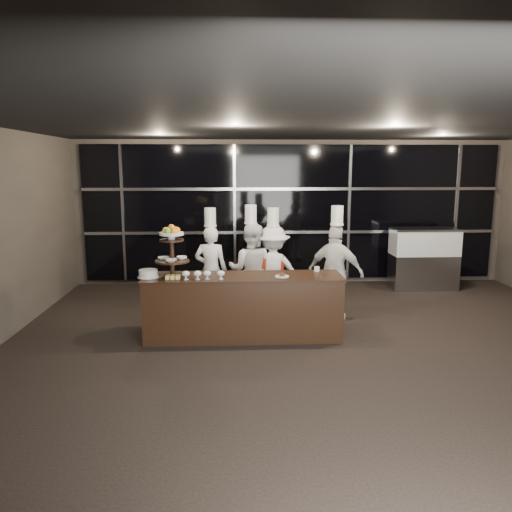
{
  "coord_description": "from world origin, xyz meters",
  "views": [
    {
      "loc": [
        -1.25,
        -5.44,
        2.46
      ],
      "look_at": [
        -0.9,
        1.82,
        1.15
      ],
      "focal_mm": 35.0,
      "sensor_mm": 36.0,
      "label": 1
    }
  ],
  "objects_px": {
    "layer_cake": "(148,274)",
    "display_case": "(424,255)",
    "display_stand": "(172,247)",
    "chef_b": "(251,269)",
    "chef_c": "(273,270)",
    "chef_d": "(336,272)",
    "chef_a": "(211,268)",
    "buffet_counter": "(243,306)"
  },
  "relations": [
    {
      "from": "display_case",
      "to": "chef_a",
      "type": "xyz_separation_m",
      "value": [
        -4.23,
        -1.57,
        0.1
      ]
    },
    {
      "from": "display_stand",
      "to": "buffet_counter",
      "type": "bearing_deg",
      "value": 0.01
    },
    {
      "from": "chef_a",
      "to": "chef_c",
      "type": "xyz_separation_m",
      "value": [
        1.03,
        -0.04,
        -0.02
      ]
    },
    {
      "from": "buffet_counter",
      "to": "display_case",
      "type": "relative_size",
      "value": 2.15
    },
    {
      "from": "buffet_counter",
      "to": "chef_b",
      "type": "relative_size",
      "value": 1.53
    },
    {
      "from": "buffet_counter",
      "to": "chef_c",
      "type": "height_order",
      "value": "chef_c"
    },
    {
      "from": "buffet_counter",
      "to": "layer_cake",
      "type": "distance_m",
      "value": 1.43
    },
    {
      "from": "display_case",
      "to": "chef_b",
      "type": "distance_m",
      "value": 3.95
    },
    {
      "from": "display_case",
      "to": "chef_d",
      "type": "distance_m",
      "value": 2.99
    },
    {
      "from": "buffet_counter",
      "to": "chef_d",
      "type": "height_order",
      "value": "chef_d"
    },
    {
      "from": "buffet_counter",
      "to": "chef_a",
      "type": "height_order",
      "value": "chef_a"
    },
    {
      "from": "layer_cake",
      "to": "display_case",
      "type": "xyz_separation_m",
      "value": [
        5.05,
        2.83,
        -0.29
      ]
    },
    {
      "from": "buffet_counter",
      "to": "display_case",
      "type": "bearing_deg",
      "value": 36.77
    },
    {
      "from": "buffet_counter",
      "to": "chef_d",
      "type": "relative_size",
      "value": 1.53
    },
    {
      "from": "display_stand",
      "to": "display_case",
      "type": "relative_size",
      "value": 0.57
    },
    {
      "from": "display_stand",
      "to": "chef_c",
      "type": "relative_size",
      "value": 0.42
    },
    {
      "from": "display_stand",
      "to": "layer_cake",
      "type": "relative_size",
      "value": 2.48
    },
    {
      "from": "chef_d",
      "to": "chef_a",
      "type": "bearing_deg",
      "value": 167.97
    },
    {
      "from": "layer_cake",
      "to": "chef_a",
      "type": "relative_size",
      "value": 0.17
    },
    {
      "from": "chef_a",
      "to": "chef_c",
      "type": "bearing_deg",
      "value": -2.47
    },
    {
      "from": "layer_cake",
      "to": "chef_d",
      "type": "bearing_deg",
      "value": 16.29
    },
    {
      "from": "layer_cake",
      "to": "chef_b",
      "type": "bearing_deg",
      "value": 37.26
    },
    {
      "from": "layer_cake",
      "to": "chef_c",
      "type": "relative_size",
      "value": 0.17
    },
    {
      "from": "layer_cake",
      "to": "chef_c",
      "type": "bearing_deg",
      "value": 33.1
    },
    {
      "from": "display_stand",
      "to": "chef_b",
      "type": "xyz_separation_m",
      "value": [
        1.15,
        1.08,
        -0.55
      ]
    },
    {
      "from": "display_stand",
      "to": "layer_cake",
      "type": "bearing_deg",
      "value": -171.52
    },
    {
      "from": "display_stand",
      "to": "layer_cake",
      "type": "distance_m",
      "value": 0.5
    },
    {
      "from": "display_stand",
      "to": "display_case",
      "type": "bearing_deg",
      "value": 30.49
    },
    {
      "from": "chef_a",
      "to": "chef_d",
      "type": "relative_size",
      "value": 0.97
    },
    {
      "from": "chef_a",
      "to": "chef_b",
      "type": "relative_size",
      "value": 0.97
    },
    {
      "from": "chef_b",
      "to": "chef_d",
      "type": "height_order",
      "value": "chef_d"
    },
    {
      "from": "display_stand",
      "to": "display_case",
      "type": "xyz_separation_m",
      "value": [
        4.72,
        2.78,
        -0.65
      ]
    },
    {
      "from": "display_stand",
      "to": "display_case",
      "type": "height_order",
      "value": "display_stand"
    },
    {
      "from": "buffet_counter",
      "to": "chef_c",
      "type": "distance_m",
      "value": 1.31
    },
    {
      "from": "layer_cake",
      "to": "chef_b",
      "type": "xyz_separation_m",
      "value": [
        1.49,
        1.13,
        -0.18
      ]
    },
    {
      "from": "buffet_counter",
      "to": "chef_b",
      "type": "distance_m",
      "value": 1.14
    },
    {
      "from": "chef_a",
      "to": "buffet_counter",
      "type": "bearing_deg",
      "value": -67.1
    },
    {
      "from": "layer_cake",
      "to": "chef_c",
      "type": "xyz_separation_m",
      "value": [
        1.86,
        1.21,
        -0.21
      ]
    },
    {
      "from": "display_case",
      "to": "layer_cake",
      "type": "bearing_deg",
      "value": -150.77
    },
    {
      "from": "display_stand",
      "to": "chef_a",
      "type": "bearing_deg",
      "value": 67.86
    },
    {
      "from": "buffet_counter",
      "to": "display_case",
      "type": "height_order",
      "value": "display_case"
    },
    {
      "from": "layer_cake",
      "to": "chef_b",
      "type": "height_order",
      "value": "chef_b"
    }
  ]
}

